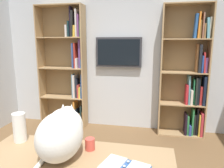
# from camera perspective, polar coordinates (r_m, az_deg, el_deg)

# --- Properties ---
(wall_back) EXTENTS (4.52, 0.06, 2.70)m
(wall_back) POSITION_cam_1_polar(r_m,az_deg,el_deg) (3.89, 2.58, 7.70)
(wall_back) COLOR silver
(wall_back) RESTS_ON ground
(bookshelf_left) EXTENTS (0.77, 0.28, 2.19)m
(bookshelf_left) POSITION_cam_1_polar(r_m,az_deg,el_deg) (3.76, 20.27, 1.70)
(bookshelf_left) COLOR tan
(bookshelf_left) RESTS_ON ground
(bookshelf_right) EXTENTS (0.87, 0.28, 2.23)m
(bookshelf_right) POSITION_cam_1_polar(r_m,az_deg,el_deg) (4.02, -11.66, 4.10)
(bookshelf_right) COLOR tan
(bookshelf_right) RESTS_ON ground
(wall_mounted_tv) EXTENTS (0.82, 0.07, 0.53)m
(wall_mounted_tv) POSITION_cam_1_polar(r_m,az_deg,el_deg) (3.81, 1.80, 8.56)
(wall_mounted_tv) COLOR #333338
(cat) EXTENTS (0.33, 0.56, 0.38)m
(cat) POSITION_cam_1_polar(r_m,az_deg,el_deg) (1.67, -13.49, -12.64)
(cat) COLOR white
(cat) RESTS_ON desk
(open_binder) EXTENTS (0.38, 0.31, 0.02)m
(open_binder) POSITION_cam_1_polar(r_m,az_deg,el_deg) (1.58, 3.33, -21.55)
(open_binder) COLOR #335999
(open_binder) RESTS_ON desk
(paper_towel_roll) EXTENTS (0.11, 0.11, 0.26)m
(paper_towel_roll) POSITION_cam_1_polar(r_m,az_deg,el_deg) (2.06, -23.70, -10.66)
(paper_towel_roll) COLOR white
(paper_towel_roll) RESTS_ON desk
(coffee_mug) EXTENTS (0.08, 0.08, 0.10)m
(coffee_mug) POSITION_cam_1_polar(r_m,az_deg,el_deg) (1.79, -5.97, -15.83)
(coffee_mug) COLOR #D84C3F
(coffee_mug) RESTS_ON desk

